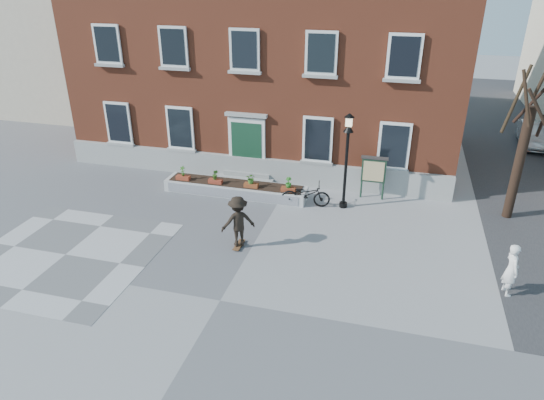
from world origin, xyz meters
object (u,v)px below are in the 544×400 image
(bystander, at_px, (511,270))
(notice_board, at_px, (374,171))
(lamp_post, at_px, (347,148))
(skateboarder, at_px, (238,221))
(bicycle, at_px, (306,194))
(parked_car, at_px, (533,134))

(bystander, relative_size, notice_board, 0.89)
(lamp_post, height_order, skateboarder, lamp_post)
(lamp_post, height_order, notice_board, lamp_post)
(lamp_post, xyz_separation_m, skateboarder, (-3.12, -4.08, -1.55))
(notice_board, height_order, skateboarder, skateboarder)
(bicycle, xyz_separation_m, bystander, (7.01, -4.24, 0.31))
(parked_car, bearing_deg, bystander, -99.83)
(bicycle, distance_m, bystander, 8.20)
(skateboarder, bearing_deg, notice_board, 51.48)
(notice_board, bearing_deg, skateboarder, -128.52)
(lamp_post, xyz_separation_m, notice_board, (1.04, 1.15, -1.28))
(bystander, bearing_deg, notice_board, 24.37)
(notice_board, relative_size, skateboarder, 0.98)
(lamp_post, bearing_deg, skateboarder, -127.44)
(parked_car, height_order, skateboarder, skateboarder)
(lamp_post, bearing_deg, bicycle, -168.09)
(bicycle, height_order, skateboarder, skateboarder)
(bystander, height_order, lamp_post, lamp_post)
(bicycle, distance_m, notice_board, 3.04)
(bicycle, bearing_deg, parked_car, -54.08)
(parked_car, distance_m, lamp_post, 13.89)
(bicycle, relative_size, notice_board, 1.06)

